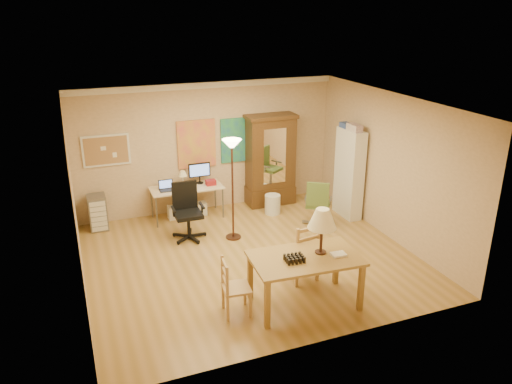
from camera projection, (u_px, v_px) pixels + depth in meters
name	position (u px, v px, depth m)	size (l,w,h in m)	color
floor	(250.00, 258.00, 8.72)	(5.50, 5.50, 0.00)	olive
crown_molding	(206.00, 85.00, 9.93)	(5.50, 0.08, 0.12)	white
corkboard	(106.00, 150.00, 9.65)	(0.90, 0.04, 0.62)	#A5864D
art_panel_left	(197.00, 144.00, 10.27)	(0.80, 0.04, 1.00)	gold
art_panel_right	(238.00, 140.00, 10.58)	(0.75, 0.04, 0.95)	#236B8F
dining_table	(311.00, 246.00, 7.10)	(1.61, 1.03, 1.46)	olive
ladder_chair_back	(302.00, 253.00, 7.87)	(0.52, 0.51, 1.00)	tan
ladder_chair_left	(234.00, 289.00, 7.02)	(0.42, 0.44, 0.86)	tan
torchiere_lamp	(232.00, 160.00, 8.92)	(0.35, 0.35, 1.92)	#41221A
computer_desk	(188.00, 198.00, 10.26)	(1.46, 0.64, 1.10)	beige
office_chair_black	(188.00, 224.00, 9.36)	(0.66, 0.66, 1.07)	black
office_chair_green	(317.00, 214.00, 9.88)	(0.61, 0.61, 0.97)	slate
drawer_cart	(98.00, 212.00, 9.73)	(0.34, 0.41, 0.69)	slate
armoire	(270.00, 166.00, 10.81)	(1.08, 0.51, 1.98)	#36210E
bookshelf	(349.00, 174.00, 10.16)	(0.27, 0.73, 1.83)	white
wastebin	(273.00, 204.00, 10.49)	(0.33, 0.33, 0.41)	silver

